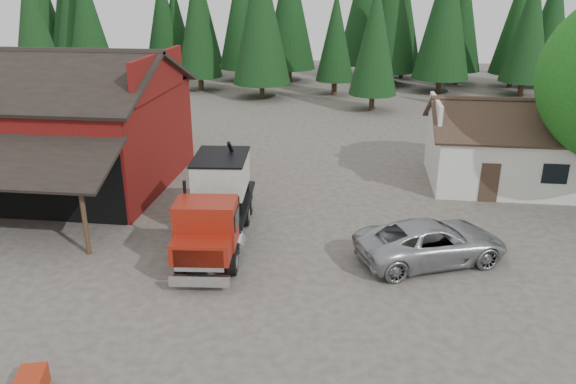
# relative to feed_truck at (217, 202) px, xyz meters

# --- Properties ---
(ground) EXTENTS (120.00, 120.00, 0.00)m
(ground) POSITION_rel_feed_truck_xyz_m (0.69, -3.93, -1.80)
(ground) COLOR #4B463B
(ground) RESTS_ON ground
(red_barn) EXTENTS (12.80, 13.63, 7.18)m
(red_barn) POSITION_rel_feed_truck_xyz_m (-10.31, 5.97, 0.90)
(red_barn) COLOR maroon
(red_barn) RESTS_ON ground
(farmhouse) EXTENTS (8.60, 6.42, 4.65)m
(farmhouse) POSITION_rel_feed_truck_xyz_m (13.69, 9.07, -0.13)
(farmhouse) COLOR silver
(farmhouse) RESTS_ON ground
(conifer_backdrop) EXTENTS (76.00, 16.00, 16.00)m
(conifer_backdrop) POSITION_rel_feed_truck_xyz_m (0.69, 38.07, -1.80)
(conifer_backdrop) COLOR black
(conifer_backdrop) RESTS_ON ground
(near_pine_a) EXTENTS (4.40, 4.40, 11.40)m
(near_pine_a) POSITION_rel_feed_truck_xyz_m (-21.31, 24.07, 4.60)
(near_pine_a) COLOR #382619
(near_pine_a) RESTS_ON ground
(near_pine_b) EXTENTS (3.96, 3.96, 10.40)m
(near_pine_b) POSITION_rel_feed_truck_xyz_m (6.69, 26.07, 4.09)
(near_pine_b) COLOR #382619
(near_pine_b) RESTS_ON ground
(near_pine_d) EXTENTS (5.28, 5.28, 13.40)m
(near_pine_d) POSITION_rel_feed_truck_xyz_m (-3.31, 30.07, 5.60)
(near_pine_d) COLOR #382619
(near_pine_d) RESTS_ON ground
(feed_truck) EXTENTS (3.08, 8.67, 3.84)m
(feed_truck) POSITION_rel_feed_truck_xyz_m (0.00, 0.00, 0.00)
(feed_truck) COLOR black
(feed_truck) RESTS_ON ground
(silver_car) EXTENTS (6.52, 4.80, 1.65)m
(silver_car) POSITION_rel_feed_truck_xyz_m (8.69, -0.68, -0.97)
(silver_car) COLOR #AAACB2
(silver_car) RESTS_ON ground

